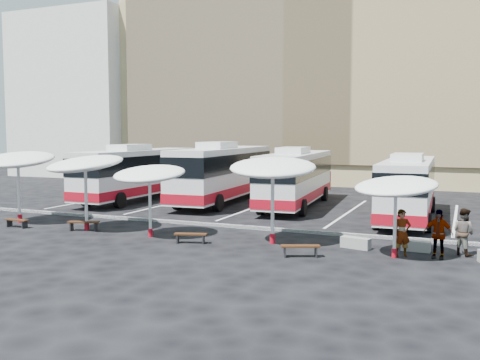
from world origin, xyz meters
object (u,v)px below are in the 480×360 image
at_px(bus_0, 139,171).
at_px(wood_bench_2, 191,236).
at_px(bus_3, 408,186).
at_px(passenger_0, 402,233).
at_px(sunshade_3, 273,168).
at_px(wood_bench_0, 17,221).
at_px(sunshade_0, 18,160).
at_px(passenger_1, 464,232).
at_px(sunshade_2, 150,174).
at_px(conc_bench_1, 416,246).
at_px(bus_2, 296,176).
at_px(sunshade_4, 396,187).
at_px(wood_bench_1, 84,224).
at_px(bus_1, 223,171).
at_px(conc_bench_0, 356,243).
at_px(wood_bench_3, 300,248).
at_px(sunshade_1, 85,164).
at_px(passenger_2, 438,234).

relative_size(bus_0, wood_bench_2, 8.62).
height_order(bus_3, passenger_0, bus_3).
xyz_separation_m(bus_0, sunshade_3, (13.92, -10.69, 1.25)).
height_order(bus_3, wood_bench_0, bus_3).
bearing_deg(sunshade_0, passenger_0, -0.69).
bearing_deg(sunshade_0, passenger_1, 2.28).
bearing_deg(sunshade_3, passenger_1, 5.80).
bearing_deg(passenger_1, sunshade_2, 44.85).
bearing_deg(bus_3, conc_bench_1, -83.84).
xyz_separation_m(bus_2, bus_3, (7.25, -2.75, -0.10)).
relative_size(bus_2, wood_bench_0, 9.03).
bearing_deg(sunshade_4, passenger_1, 30.68).
relative_size(bus_3, conc_bench_1, 10.28).
bearing_deg(sunshade_4, sunshade_3, 172.56).
bearing_deg(bus_0, conc_bench_1, -26.73).
bearing_deg(sunshade_0, wood_bench_1, -7.53).
bearing_deg(bus_3, sunshade_3, -119.26).
xyz_separation_m(sunshade_2, sunshade_4, (10.88, 0.09, -0.16)).
bearing_deg(sunshade_4, bus_1, 135.89).
bearing_deg(conc_bench_1, bus_3, 97.82).
xyz_separation_m(sunshade_4, wood_bench_0, (-18.46, -0.62, -2.43)).
bearing_deg(bus_3, wood_bench_0, -151.75).
distance_m(bus_2, passenger_1, 15.03).
height_order(wood_bench_1, conc_bench_0, wood_bench_1).
distance_m(sunshade_0, wood_bench_3, 16.51).
height_order(wood_bench_3, conc_bench_1, wood_bench_3).
xyz_separation_m(wood_bench_0, conc_bench_0, (16.78, 1.73, -0.09)).
bearing_deg(conc_bench_0, wood_bench_2, -165.49).
bearing_deg(bus_3, passenger_0, -87.37).
xyz_separation_m(sunshade_1, passenger_1, (17.15, 1.32, -2.34)).
xyz_separation_m(wood_bench_3, passenger_0, (3.59, 1.65, 0.57)).
xyz_separation_m(bus_1, wood_bench_0, (-5.45, -13.23, -1.83)).
height_order(sunshade_2, passenger_0, sunshade_2).
xyz_separation_m(sunshade_1, conc_bench_0, (13.01, 0.97, -3.04)).
relative_size(conc_bench_1, passenger_2, 0.60).
bearing_deg(conc_bench_1, wood_bench_0, -173.65).
height_order(bus_0, bus_2, bus_0).
bearing_deg(bus_0, conc_bench_0, -30.72).
bearing_deg(wood_bench_3, wood_bench_1, 173.70).
distance_m(sunshade_2, conc_bench_1, 11.97).
xyz_separation_m(conc_bench_0, passenger_0, (1.93, -0.76, 0.69)).
xyz_separation_m(sunshade_2, wood_bench_2, (2.40, -0.56, -2.57)).
height_order(sunshade_2, wood_bench_0, sunshade_2).
bearing_deg(bus_1, wood_bench_2, -74.40).
height_order(bus_1, bus_2, bus_1).
height_order(sunshade_0, conc_bench_0, sunshade_0).
height_order(bus_0, wood_bench_2, bus_0).
relative_size(bus_3, conc_bench_0, 9.57).
xyz_separation_m(sunshade_2, passenger_0, (11.12, 0.44, -1.98)).
relative_size(sunshade_1, conc_bench_0, 3.89).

